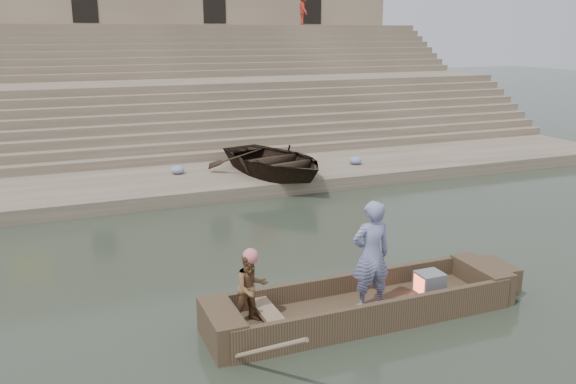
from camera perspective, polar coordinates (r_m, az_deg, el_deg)
ground at (r=12.06m, az=0.92°, el=-8.55°), size 120.00×120.00×0.00m
lower_landing at (r=19.24m, az=-8.39°, el=1.00°), size 32.00×4.00×0.40m
mid_landing at (r=26.26m, az=-12.46°, el=7.24°), size 32.00×3.00×2.80m
upper_landing at (r=33.03m, az=-14.72°, el=10.75°), size 32.00×3.00×5.20m
ghat_steps at (r=27.87m, az=-13.11°, el=8.47°), size 32.00×11.00×5.20m
building_wall at (r=36.93m, az=-15.91°, el=15.76°), size 32.00×5.07×11.20m
main_rowboat at (r=10.69m, az=7.19°, el=-11.29°), size 5.00×1.30×0.22m
rowboat_trim at (r=10.69m, az=8.22°, el=-10.15°), size 6.04×2.63×1.89m
standing_man at (r=10.20m, az=7.97°, el=-6.04°), size 0.73×0.50×1.93m
rowing_man at (r=9.77m, az=-3.56°, el=-9.17°), size 0.65×0.54×1.22m
television at (r=11.24m, az=13.38°, el=-8.50°), size 0.46×0.42×0.40m
beached_rowboat at (r=18.99m, az=-1.31°, el=3.05°), size 4.19×5.16×0.94m
pedestrian at (r=35.38m, az=1.49°, el=17.15°), size 0.86×1.25×1.78m
cloth_bundles at (r=18.46m, az=-13.08°, el=1.23°), size 15.57×2.34×0.26m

